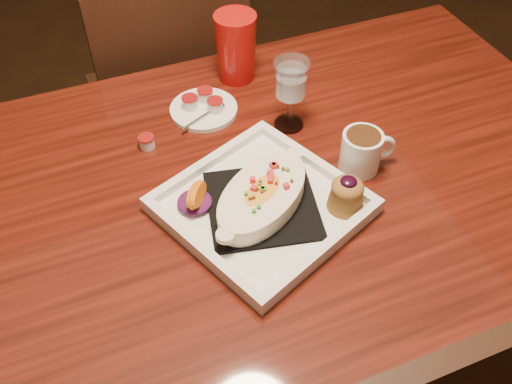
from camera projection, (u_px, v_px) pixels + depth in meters
name	position (u px, v px, depth m)	size (l,w,h in m)	color
floor	(251.00, 364.00, 1.65)	(7.00, 7.00, 0.00)	black
table	(249.00, 218.00, 1.18)	(1.50, 0.90, 0.75)	maroon
chair_far	(171.00, 100.00, 1.68)	(0.42, 0.42, 0.93)	black
plate	(268.00, 201.00, 1.04)	(0.42, 0.42, 0.08)	white
coffee_mug	(363.00, 150.00, 1.11)	(0.11, 0.08, 0.08)	white
goblet	(291.00, 83.00, 1.15)	(0.08, 0.08, 0.16)	silver
saucer	(203.00, 107.00, 1.25)	(0.15, 0.15, 0.10)	white
creamer_loose	(147.00, 142.00, 1.17)	(0.03, 0.03, 0.03)	white
red_tumbler	(236.00, 48.00, 1.29)	(0.10, 0.10, 0.16)	red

